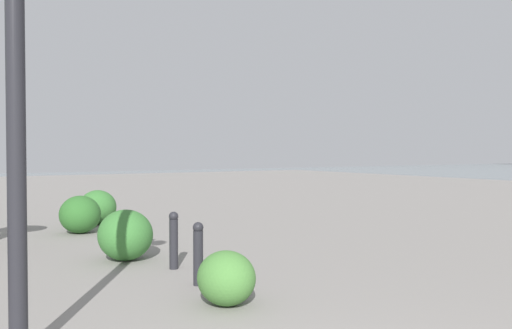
# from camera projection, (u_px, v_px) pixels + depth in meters

# --- Properties ---
(lamppost) EXTENTS (0.98, 0.28, 3.79)m
(lamppost) POSITION_uv_depth(u_px,v_px,m) (15.00, 30.00, 3.73)
(lamppost) COLOR #232328
(lamppost) RESTS_ON ground
(bollard_near) EXTENTS (0.13, 0.13, 0.77)m
(bollard_near) POSITION_uv_depth(u_px,v_px,m) (198.00, 252.00, 5.90)
(bollard_near) COLOR #232328
(bollard_near) RESTS_ON ground
(bollard_mid) EXTENTS (0.13, 0.13, 0.79)m
(bollard_mid) POSITION_uv_depth(u_px,v_px,m) (174.00, 239.00, 6.73)
(bollard_mid) COLOR #232328
(bollard_mid) RESTS_ON ground
(shrub_low) EXTENTS (0.67, 0.61, 0.57)m
(shrub_low) POSITION_uv_depth(u_px,v_px,m) (226.00, 278.00, 5.13)
(shrub_low) COLOR #477F38
(shrub_low) RESTS_ON ground
(shrub_round) EXTENTS (0.89, 0.80, 0.76)m
(shrub_round) POSITION_uv_depth(u_px,v_px,m) (125.00, 235.00, 7.28)
(shrub_round) COLOR #387533
(shrub_round) RESTS_ON ground
(shrub_wide) EXTENTS (0.90, 0.81, 0.77)m
(shrub_wide) POSITION_uv_depth(u_px,v_px,m) (98.00, 207.00, 10.95)
(shrub_wide) COLOR #387533
(shrub_wide) RESTS_ON ground
(shrub_tall) EXTENTS (0.88, 0.80, 0.75)m
(shrub_tall) POSITION_uv_depth(u_px,v_px,m) (80.00, 214.00, 9.73)
(shrub_tall) COLOR #2D6628
(shrub_tall) RESTS_ON ground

